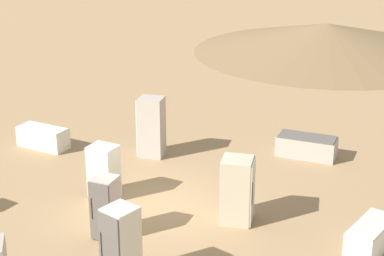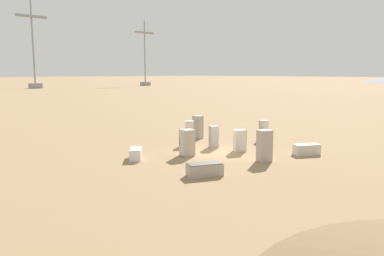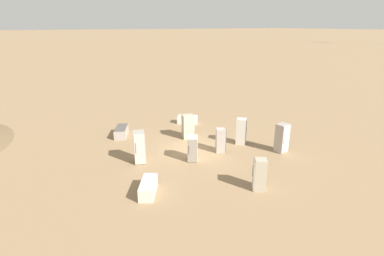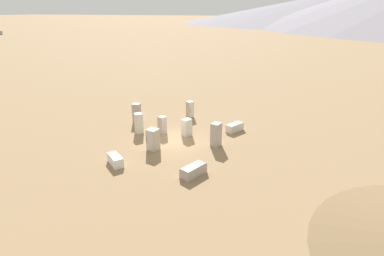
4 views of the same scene
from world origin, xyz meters
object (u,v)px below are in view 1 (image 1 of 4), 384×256
object	(u,v)px
discarded_fridge_8	(151,127)
discarded_fridge_9	(237,190)
discarded_fridge_0	(105,207)
discarded_fridge_3	(307,146)
discarded_fridge_6	(43,137)
discarded_fridge_2	(371,236)
discarded_fridge_1	(103,172)
discarded_fridge_4	(121,246)

from	to	relation	value
discarded_fridge_8	discarded_fridge_9	distance (m)	4.92
discarded_fridge_0	discarded_fridge_8	xyz separation A→B (m)	(-1.05, -5.02, 0.18)
discarded_fridge_3	discarded_fridge_9	distance (m)	4.90
discarded_fridge_3	discarded_fridge_9	size ratio (longest dim) A/B	1.18
discarded_fridge_6	discarded_fridge_2	bearing A→B (deg)	82.65
discarded_fridge_0	discarded_fridge_2	distance (m)	6.26
discarded_fridge_1	discarded_fridge_3	xyz separation A→B (m)	(-6.13, -2.51, -0.41)
discarded_fridge_3	discarded_fridge_6	xyz separation A→B (m)	(8.39, -1.20, 0.01)
discarded_fridge_2	discarded_fridge_8	size ratio (longest dim) A/B	0.86
discarded_fridge_8	discarded_fridge_0	bearing A→B (deg)	-174.29
discarded_fridge_0	discarded_fridge_4	size ratio (longest dim) A/B	0.87
discarded_fridge_1	discarded_fridge_2	bearing A→B (deg)	-84.42
discarded_fridge_4	discarded_fridge_6	distance (m)	8.44
discarded_fridge_2	discarded_fridge_4	distance (m)	5.83
discarded_fridge_1	discarded_fridge_2	world-z (taller)	discarded_fridge_1
discarded_fridge_0	discarded_fridge_8	world-z (taller)	discarded_fridge_8
discarded_fridge_1	discarded_fridge_8	xyz separation A→B (m)	(-1.27, -2.85, 0.21)
discarded_fridge_2	discarded_fridge_4	world-z (taller)	discarded_fridge_4
discarded_fridge_6	discarded_fridge_9	size ratio (longest dim) A/B	1.06
discarded_fridge_3	discarded_fridge_4	distance (m)	8.64
discarded_fridge_0	discarded_fridge_3	distance (m)	7.56
discarded_fridge_4	discarded_fridge_9	distance (m)	3.81
discarded_fridge_1	discarded_fridge_3	distance (m)	6.64
discarded_fridge_3	discarded_fridge_8	world-z (taller)	discarded_fridge_8
discarded_fridge_4	discarded_fridge_6	world-z (taller)	discarded_fridge_4
discarded_fridge_1	discarded_fridge_8	distance (m)	3.13
discarded_fridge_4	discarded_fridge_1	bearing A→B (deg)	-37.75
discarded_fridge_0	discarded_fridge_9	bearing A→B (deg)	-144.08
discarded_fridge_0	discarded_fridge_3	xyz separation A→B (m)	(-5.92, -4.69, -0.44)
discarded_fridge_1	discarded_fridge_2	size ratio (longest dim) A/B	0.91
discarded_fridge_2	discarded_fridge_4	xyz separation A→B (m)	(5.70, 1.08, 0.55)
discarded_fridge_6	discarded_fridge_8	xyz separation A→B (m)	(-3.53, 0.87, 0.61)
discarded_fridge_0	discarded_fridge_1	distance (m)	2.18
discarded_fridge_1	discarded_fridge_4	bearing A→B (deg)	-139.24
discarded_fridge_9	discarded_fridge_6	bearing A→B (deg)	-117.70
discarded_fridge_3	discarded_fridge_6	bearing A→B (deg)	-72.69
discarded_fridge_3	discarded_fridge_8	size ratio (longest dim) A/B	1.04
discarded_fridge_9	discarded_fridge_2	bearing A→B (deg)	77.40
discarded_fridge_0	discarded_fridge_6	world-z (taller)	discarded_fridge_0
discarded_fridge_3	discarded_fridge_6	world-z (taller)	discarded_fridge_6
discarded_fridge_2	discarded_fridge_3	xyz separation A→B (m)	(0.26, -5.61, -0.00)
discarded_fridge_2	discarded_fridge_4	bearing A→B (deg)	50.38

